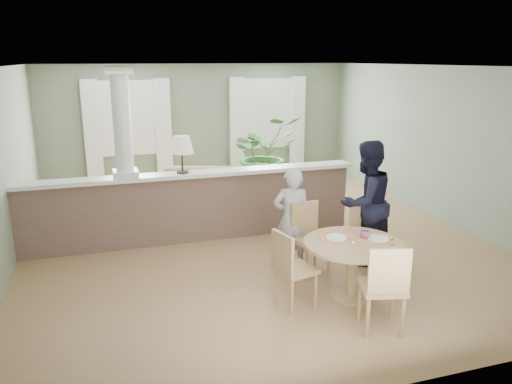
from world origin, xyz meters
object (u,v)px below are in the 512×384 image
object	(u,v)px
houseplant	(264,154)
child_person	(292,219)
chair_near	(384,285)
sofa	(218,192)
man_person	(366,203)
chair_far_man	(365,231)
dining_table	(353,253)
chair_side	(291,266)
chair_far_boy	(309,234)

from	to	relation	value
houseplant	child_person	xyz separation A→B (m)	(-0.97, -4.06, -0.12)
houseplant	chair_near	xyz separation A→B (m)	(-0.69, -5.97, -0.27)
sofa	man_person	distance (m)	3.26
child_person	chair_far_man	bearing A→B (deg)	176.22
houseplant	dining_table	xyz separation A→B (m)	(-0.61, -5.15, -0.25)
houseplant	chair_side	xyz separation A→B (m)	(-1.41, -5.15, -0.31)
houseplant	dining_table	bearing A→B (deg)	-96.80
sofa	chair_side	xyz separation A→B (m)	(-0.06, -3.83, 0.11)
chair_far_boy	chair_near	bearing A→B (deg)	-93.84
houseplant	chair_far_man	size ratio (longest dim) A/B	1.75
houseplant	chair_far_man	xyz separation A→B (m)	(-0.01, -4.37, -0.30)
chair_near	houseplant	bearing A→B (deg)	-80.70
chair_near	sofa	bearing A→B (deg)	-66.07
man_person	child_person	bearing A→B (deg)	-23.17
chair_near	child_person	size ratio (longest dim) A/B	0.71
child_person	man_person	world-z (taller)	man_person
houseplant	sofa	bearing A→B (deg)	-135.70
chair_near	dining_table	bearing A→B (deg)	-79.48
sofa	child_person	xyz separation A→B (m)	(0.38, -2.75, 0.30)
child_person	chair_far_boy	bearing A→B (deg)	143.85
chair_far_man	houseplant	bearing A→B (deg)	108.67
chair_far_man	chair_side	size ratio (longest dim) A/B	1.01
chair_side	child_person	bearing A→B (deg)	-36.09
houseplant	man_person	xyz separation A→B (m)	(0.08, -4.21, 0.06)
dining_table	child_person	xyz separation A→B (m)	(-0.35, 1.09, 0.13)
sofa	houseplant	bearing A→B (deg)	62.96
dining_table	chair_far_boy	size ratio (longest dim) A/B	1.25
houseplant	chair_far_man	bearing A→B (deg)	-90.09
houseplant	chair_far_man	world-z (taller)	houseplant
sofa	chair_side	bearing A→B (deg)	-72.24
chair_near	child_person	bearing A→B (deg)	-65.93
dining_table	chair_near	bearing A→B (deg)	-95.38
dining_table	child_person	bearing A→B (deg)	107.88
sofa	child_person	size ratio (longest dim) A/B	1.97
child_person	chair_near	bearing A→B (deg)	112.21
chair_side	child_person	size ratio (longest dim) A/B	0.66
chair_far_man	chair_side	distance (m)	1.60
chair_far_boy	chair_far_man	size ratio (longest dim) A/B	1.01
sofa	chair_far_man	size ratio (longest dim) A/B	2.95
houseplant	chair_far_boy	world-z (taller)	houseplant
chair_far_boy	chair_side	size ratio (longest dim) A/B	1.02
chair_far_man	child_person	distance (m)	1.02
chair_far_boy	man_person	xyz separation A→B (m)	(0.87, 0.05, 0.35)
chair_side	child_person	xyz separation A→B (m)	(0.44, 1.09, 0.19)
man_person	chair_side	bearing A→B (deg)	17.28
sofa	chair_far_boy	distance (m)	3.00
chair_far_boy	man_person	distance (m)	0.94
dining_table	chair_side	bearing A→B (deg)	179.59
chair_near	man_person	xyz separation A→B (m)	(0.77, 1.76, 0.32)
houseplant	child_person	world-z (taller)	houseplant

